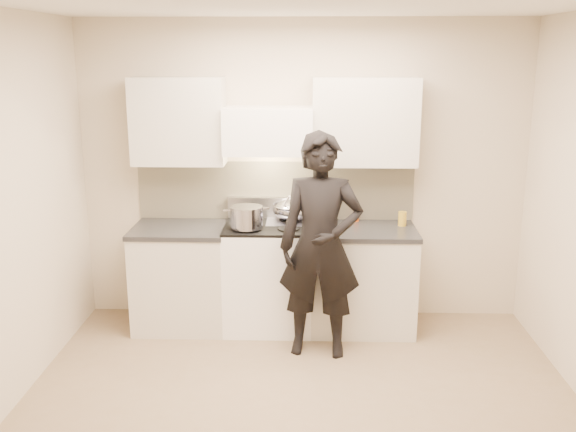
% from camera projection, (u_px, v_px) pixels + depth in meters
% --- Properties ---
extents(ground_plane, '(4.00, 4.00, 0.00)m').
position_uv_depth(ground_plane, '(300.00, 411.00, 4.43)').
color(ground_plane, '#846F55').
extents(room_shell, '(4.04, 3.54, 2.70)m').
position_uv_depth(room_shell, '(293.00, 174.00, 4.40)').
color(room_shell, beige).
rests_on(room_shell, ground).
extents(stove, '(0.76, 0.65, 0.96)m').
position_uv_depth(stove, '(269.00, 276.00, 5.70)').
color(stove, white).
rests_on(stove, ground).
extents(counter_right, '(0.92, 0.67, 0.92)m').
position_uv_depth(counter_right, '(362.00, 278.00, 5.68)').
color(counter_right, beige).
rests_on(counter_right, ground).
extents(counter_left, '(0.82, 0.67, 0.92)m').
position_uv_depth(counter_left, '(182.00, 276.00, 5.73)').
color(counter_left, beige).
rests_on(counter_left, ground).
extents(wok, '(0.34, 0.42, 0.27)m').
position_uv_depth(wok, '(291.00, 210.00, 5.68)').
color(wok, '#A1A1B2').
rests_on(wok, stove).
extents(stock_pot, '(0.39, 0.33, 0.18)m').
position_uv_depth(stock_pot, '(247.00, 217.00, 5.43)').
color(stock_pot, '#A1A1B2').
rests_on(stock_pot, stove).
extents(utensil_crock, '(0.13, 0.13, 0.34)m').
position_uv_depth(utensil_crock, '(322.00, 211.00, 5.75)').
color(utensil_crock, '#9D9D9D').
rests_on(utensil_crock, counter_right).
extents(spice_jar, '(0.04, 0.04, 0.10)m').
position_uv_depth(spice_jar, '(357.00, 216.00, 5.79)').
color(spice_jar, '#E74D09').
rests_on(spice_jar, counter_right).
extents(oil_glass, '(0.07, 0.07, 0.13)m').
position_uv_depth(oil_glass, '(402.00, 219.00, 5.64)').
color(oil_glass, gold).
rests_on(oil_glass, counter_right).
extents(person, '(0.70, 0.49, 1.82)m').
position_uv_depth(person, '(321.00, 246.00, 5.09)').
color(person, black).
rests_on(person, ground).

